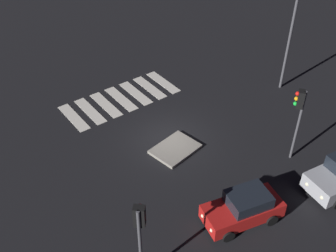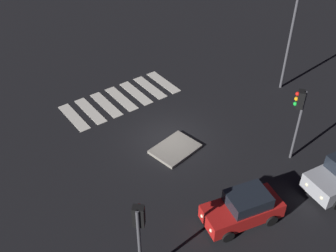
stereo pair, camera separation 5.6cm
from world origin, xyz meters
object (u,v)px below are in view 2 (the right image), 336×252
(traffic_light_north, at_px, (139,225))
(traffic_light_west, at_px, (299,109))
(car_red, at_px, (243,208))
(street_lamp, at_px, (297,6))
(traffic_island, at_px, (175,149))

(traffic_light_north, bearing_deg, traffic_light_west, -40.11)
(traffic_light_north, height_order, traffic_light_west, traffic_light_west)
(car_red, bearing_deg, traffic_light_west, -148.87)
(car_red, distance_m, traffic_light_west, 5.92)
(car_red, relative_size, street_lamp, 0.46)
(car_red, bearing_deg, traffic_light_north, 8.70)
(car_red, xyz_separation_m, traffic_light_west, (-5.12, -1.61, 2.49))
(traffic_light_north, relative_size, street_lamp, 0.47)
(traffic_light_west, bearing_deg, traffic_island, 7.65)
(car_red, relative_size, traffic_light_north, 0.98)
(traffic_light_west, bearing_deg, traffic_light_north, 55.58)
(traffic_light_west, height_order, street_lamp, street_lamp)
(street_lamp, bearing_deg, traffic_island, 5.34)
(traffic_island, relative_size, street_lamp, 0.33)
(traffic_light_north, bearing_deg, street_lamp, -24.69)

